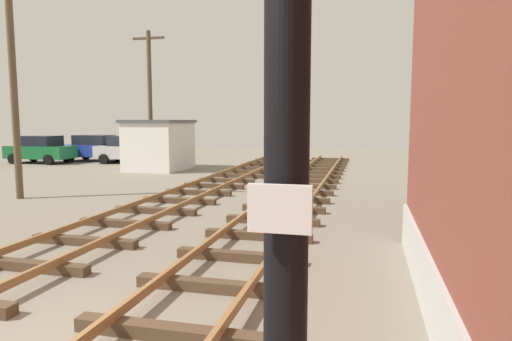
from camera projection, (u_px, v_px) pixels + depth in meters
control_hut at (159, 145)px, 24.88m from camera, size 3.00×3.80×2.76m
parked_car_silver at (130, 149)px, 28.58m from camera, size 4.20×2.04×1.76m
parked_car_blue at (94, 148)px, 30.15m from camera, size 4.20×2.04×1.76m
parked_car_green at (40, 149)px, 28.68m from camera, size 4.20×2.04×1.76m
utility_pole_near at (13, 79)px, 15.28m from camera, size 1.80×0.24×7.86m
utility_pole_far at (150, 98)px, 24.28m from camera, size 1.80×0.24×7.50m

